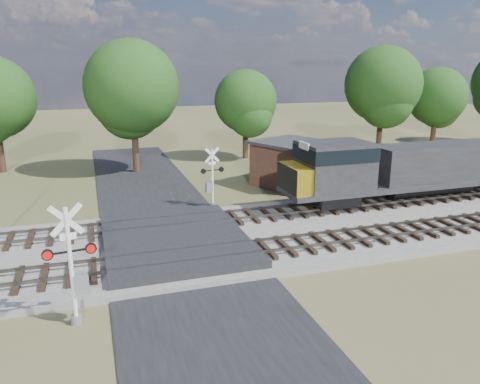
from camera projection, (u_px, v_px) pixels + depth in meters
name	position (u px, v px, depth m)	size (l,w,h in m)	color
ground	(177.00, 251.00, 23.37)	(160.00, 160.00, 0.00)	#3F4927
ballast_bed	(348.00, 224.00, 26.77)	(140.00, 10.00, 0.30)	gray
road	(177.00, 250.00, 23.36)	(7.00, 60.00, 0.08)	black
crossing_panel	(175.00, 241.00, 23.75)	(7.00, 9.00, 0.62)	#262628
track_near	(249.00, 250.00, 22.36)	(140.00, 2.60, 0.33)	black
track_far	(221.00, 218.00, 26.94)	(140.00, 2.60, 0.33)	black
crossing_signal_near	(75.00, 275.00, 16.36)	(1.82, 0.42, 4.52)	silver
crossing_signal_far	(211.00, 183.00, 30.08)	(1.58, 0.37, 3.93)	silver
equipment_shed	(292.00, 163.00, 35.41)	(6.64, 6.64, 3.42)	#452B1D
treeline	(187.00, 90.00, 41.44)	(77.65, 11.12, 11.03)	black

